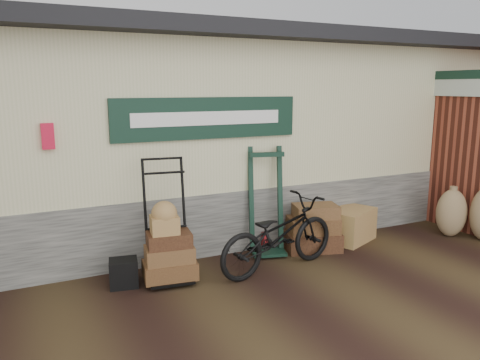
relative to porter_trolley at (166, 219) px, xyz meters
name	(u,v)px	position (x,y,z in m)	size (l,w,h in m)	color
ground	(261,278)	(1.05, -0.52, -0.77)	(80.00, 80.00, 0.00)	black
station_building	(186,131)	(1.05, 2.21, 0.85)	(14.40, 4.10, 3.20)	#4C4C47
brick_outbuilding	(454,145)	(5.75, 0.67, 0.53)	(1.71, 4.51, 2.62)	maroon
porter_trolley	(166,219)	(0.00, 0.00, 0.00)	(0.77, 0.58, 1.54)	black
green_barrow	(267,201)	(1.56, 0.28, 0.00)	(0.55, 0.47, 1.53)	black
suitcase_stack	(313,227)	(2.23, 0.07, -0.42)	(0.78, 0.49, 0.69)	#331B10
wicker_hamper	(351,225)	(3.00, 0.16, -0.52)	(0.77, 0.50, 0.50)	#97653C
black_trunk	(124,273)	(-0.55, -0.01, -0.60)	(0.33, 0.28, 0.33)	black
bicycle	(279,231)	(1.38, -0.37, -0.23)	(1.84, 0.64, 1.07)	black
burlap_sack_left	(451,213)	(4.59, -0.36, -0.38)	(0.48, 0.40, 0.77)	brown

